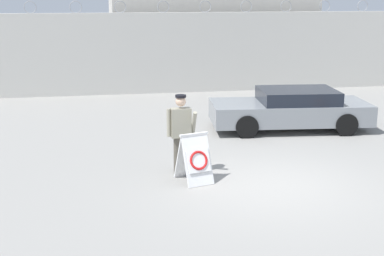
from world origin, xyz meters
name	(u,v)px	position (x,y,z in m)	size (l,w,h in m)	color
ground_plane	(272,185)	(0.00, 0.00, 0.00)	(90.00, 90.00, 0.00)	gray
perimeter_wall	(185,53)	(0.00, 11.15, 1.60)	(36.00, 0.30, 3.63)	beige
building_block	(208,24)	(1.71, 14.70, 2.53)	(8.99, 5.01, 5.06)	beige
barricade_sign	(195,158)	(-1.54, 0.53, 0.52)	(0.78, 0.91, 1.06)	white
security_guard	(181,130)	(-1.75, 1.12, 1.00)	(0.64, 0.38, 1.78)	#514C42
parked_car_rear_sedan	(291,109)	(2.07, 4.51, 0.61)	(4.72, 2.27, 1.19)	black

